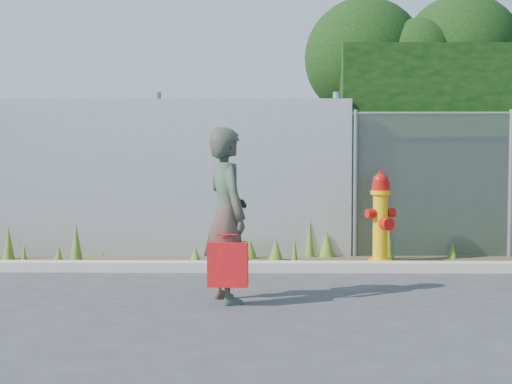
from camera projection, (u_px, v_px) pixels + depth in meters
name	position (u px, v px, depth m)	size (l,w,h in m)	color
ground	(285.00, 302.00, 6.93)	(80.00, 80.00, 0.00)	#38373A
curb	(281.00, 267.00, 8.73)	(16.00, 0.22, 0.12)	#AEA59D
weed_strip	(262.00, 252.00, 9.43)	(16.00, 1.34, 0.55)	#433826
corrugated_fence	(46.00, 178.00, 9.92)	(8.50, 0.21, 2.30)	#B3B4BA
fire_hydrant	(380.00, 219.00, 9.32)	(0.41, 0.37, 1.22)	#DFA70B
woman	(227.00, 215.00, 6.93)	(0.62, 0.41, 1.70)	#10664E
red_tote_bag	(228.00, 264.00, 6.73)	(0.38, 0.14, 0.50)	#B00A1E
black_shoulder_bag	(229.00, 206.00, 7.14)	(0.21, 0.09, 0.16)	black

